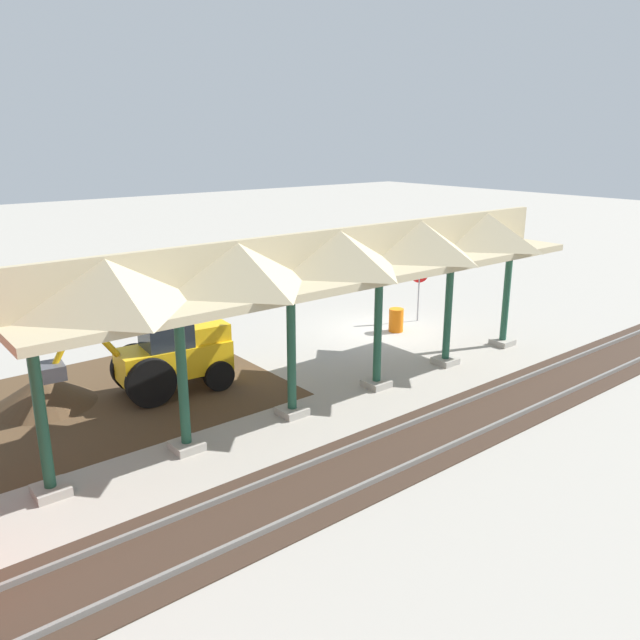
# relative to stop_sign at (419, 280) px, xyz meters

# --- Properties ---
(ground_plane) EXTENTS (120.00, 120.00, 0.00)m
(ground_plane) POSITION_rel_stop_sign_xyz_m (2.08, 0.06, -1.70)
(ground_plane) COLOR #9E998E
(dirt_work_zone) EXTENTS (9.33, 7.00, 0.01)m
(dirt_work_zone) POSITION_rel_stop_sign_xyz_m (12.65, -0.18, -1.70)
(dirt_work_zone) COLOR #4C3823
(dirt_work_zone) RESTS_ON ground
(platform_canopy) EXTENTS (16.90, 3.20, 4.90)m
(platform_canopy) POSITION_rel_stop_sign_xyz_m (7.73, 4.02, 2.46)
(platform_canopy) COLOR #9E998E
(platform_canopy) RESTS_ON ground
(rail_tracks) EXTENTS (60.00, 2.58, 0.15)m
(rail_tracks) POSITION_rel_stop_sign_xyz_m (2.08, 7.25, -1.67)
(rail_tracks) COLOR slate
(rail_tracks) RESTS_ON ground
(stop_sign) EXTENTS (0.65, 0.44, 2.36)m
(stop_sign) POSITION_rel_stop_sign_xyz_m (0.00, 0.00, 0.00)
(stop_sign) COLOR gray
(stop_sign) RESTS_ON ground
(backhoe) EXTENTS (5.31, 1.97, 2.82)m
(backhoe) POSITION_rel_stop_sign_xyz_m (11.13, 0.50, -0.44)
(backhoe) COLOR #EAB214
(backhoe) RESTS_ON ground
(dirt_mound) EXTENTS (5.60, 5.60, 1.74)m
(dirt_mound) POSITION_rel_stop_sign_xyz_m (14.32, -0.87, -1.70)
(dirt_mound) COLOR #4C3823
(dirt_mound) RESTS_ON ground
(traffic_barrel) EXTENTS (0.56, 0.56, 0.90)m
(traffic_barrel) POSITION_rel_stop_sign_xyz_m (1.72, 0.46, -1.25)
(traffic_barrel) COLOR orange
(traffic_barrel) RESTS_ON ground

